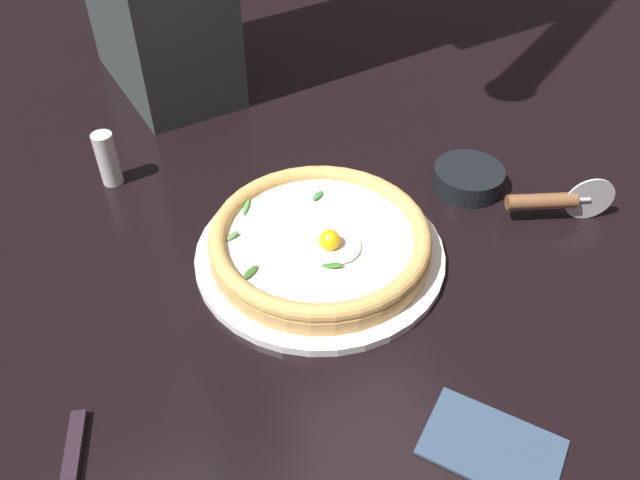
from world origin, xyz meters
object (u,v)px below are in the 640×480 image
side_bowl (468,178)px  folded_napkin (492,446)px  pizza (320,240)px  pepper_shaker (107,159)px  pizza_cutter (554,200)px

side_bowl → folded_napkin: bearing=144.3°
pizza → pepper_shaker: pepper_shaker is taller
pizza_cutter → pepper_shaker: pepper_shaker is taller
folded_napkin → pepper_shaker: size_ratio=1.61×
pizza → folded_napkin: size_ratio=2.13×
pepper_shaker → pizza: bearing=-147.3°
pizza → folded_napkin: (-0.34, -0.02, -0.03)m
pizza_cutter → folded_napkin: bearing=127.5°
pizza_cutter → pepper_shaker: size_ratio=1.68×
pizza → folded_napkin: pizza is taller
side_bowl → pizza_cutter: pizza_cutter is taller
pizza_cutter → folded_napkin: size_ratio=1.04×
pizza → side_bowl: bearing=-85.1°
side_bowl → pepper_shaker: size_ratio=1.24×
pepper_shaker → pizza_cutter: bearing=-127.4°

